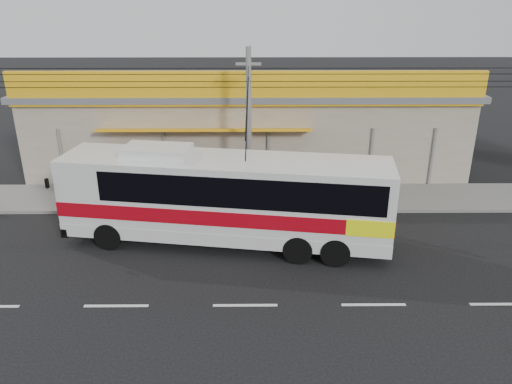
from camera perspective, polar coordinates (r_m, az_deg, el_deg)
ground at (r=17.98m, az=-1.15°, el=-8.28°), size 120.00×120.00×0.00m
sidewalk at (r=23.33m, az=-0.99°, el=-0.67°), size 30.00×3.20×0.15m
lane_markings at (r=15.87m, az=-1.25°, el=-12.83°), size 50.00×0.12×0.01m
storefront_building at (r=27.90m, az=-0.94°, el=7.96°), size 22.60×9.20×5.70m
coach_bus at (r=18.62m, az=-2.96°, el=-0.29°), size 12.47×4.45×3.76m
motorbike_red at (r=24.07m, az=-9.00°, el=1.13°), size 1.83×1.21×0.91m
utility_pole at (r=21.19m, az=-0.86°, el=13.02°), size 34.00×14.00×6.98m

